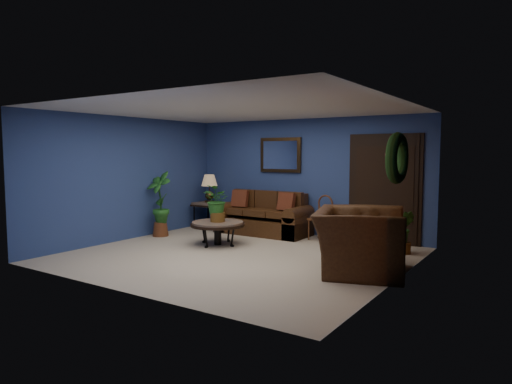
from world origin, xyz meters
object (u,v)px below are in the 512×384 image
Objects in this scene: table_lamp at (209,185)px; armchair at (359,241)px; end_table at (210,208)px; side_chair at (322,215)px; sofa at (265,220)px; coffee_table at (218,225)px.

table_lamp reaches higher than armchair.
end_table is 0.72× the size of side_chair.
end_table is at bearing -168.59° from side_chair.
sofa is 1.69m from table_lamp.
armchair is (2.92, -1.98, 0.16)m from sofa.
armchair reaches higher than sofa.
sofa is at bearing 86.58° from coffee_table.
armchair is at bearing -23.66° from end_table.
table_lamp reaches higher than sofa.
armchair reaches higher than coffee_table.
sofa is 1.38m from side_chair.
table_lamp is at bearing -178.96° from sofa.
end_table is 4.86m from armchair.
sofa is at bearing -168.29° from side_chair.
side_chair is 2.54m from armchair.
sofa is 3.15× the size of end_table.
sofa is 3.25× the size of table_lamp.
table_lamp is at bearing 0.00° from end_table.
side_chair is (1.37, 0.04, 0.21)m from sofa.
armchair is at bearing -34.13° from sofa.
side_chair is (2.90, 0.07, 0.06)m from end_table.
table_lamp is at bearing -168.59° from side_chair.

